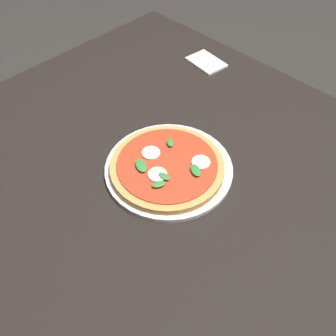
{
  "coord_description": "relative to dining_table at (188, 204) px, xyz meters",
  "views": [
    {
      "loc": [
        -0.41,
        0.5,
        1.54
      ],
      "look_at": [
        0.07,
        0.0,
        0.77
      ],
      "focal_mm": 41.72,
      "sensor_mm": 36.0,
      "label": 1
    }
  ],
  "objects": [
    {
      "name": "dining_table",
      "position": [
        0.0,
        0.0,
        0.0
      ],
      "size": [
        1.51,
        1.19,
        0.76
      ],
      "color": "black",
      "rests_on": "ground_plane"
    },
    {
      "name": "pizza",
      "position": [
        0.07,
        0.01,
        0.11
      ],
      "size": [
        0.3,
        0.3,
        0.03
      ],
      "color": "tan",
      "rests_on": "serving_tray"
    },
    {
      "name": "napkin",
      "position": [
        0.34,
        -0.46,
        0.09
      ],
      "size": [
        0.14,
        0.11,
        0.01
      ],
      "primitive_type": "cube",
      "rotation": [
        0.0,
        0.0,
        -0.13
      ],
      "color": "white",
      "rests_on": "dining_table"
    },
    {
      "name": "serving_tray",
      "position": [
        0.07,
        0.0,
        0.09
      ],
      "size": [
        0.34,
        0.34,
        0.01
      ],
      "primitive_type": "cylinder",
      "color": "silver",
      "rests_on": "dining_table"
    },
    {
      "name": "ground_plane",
      "position": [
        0.0,
        0.0,
        -0.68
      ],
      "size": [
        6.0,
        6.0,
        0.0
      ],
      "primitive_type": "plane",
      "color": "#2D2B28"
    }
  ]
}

